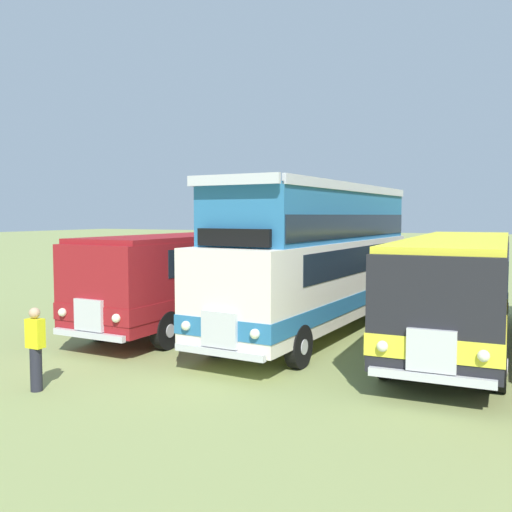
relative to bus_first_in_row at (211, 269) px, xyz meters
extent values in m
plane|color=#8C9956|center=(8.00, -0.43, -1.76)|extent=(200.00, 200.00, 0.00)
cube|color=maroon|center=(0.00, -0.05, -0.06)|extent=(2.78, 11.42, 2.30)
cube|color=maroon|center=(0.00, -0.05, -0.66)|extent=(2.82, 11.46, 0.44)
cube|color=#19232D|center=(0.01, 0.35, 0.54)|extent=(2.75, 9.02, 0.76)
cube|color=#19232D|center=(-0.14, -5.67, 0.59)|extent=(2.20, 0.15, 0.90)
cube|color=silver|center=(-0.14, -5.78, -0.66)|extent=(0.90, 0.14, 0.80)
cube|color=silver|center=(-0.14, -5.81, -1.16)|extent=(2.30, 0.20, 0.16)
sphere|color=#EAEACC|center=(0.76, -5.81, -0.66)|extent=(0.22, 0.22, 0.22)
sphere|color=#EAEACC|center=(-1.04, -5.76, -0.66)|extent=(0.22, 0.22, 0.22)
cube|color=maroon|center=(0.00, -0.05, 1.16)|extent=(2.73, 11.02, 0.14)
cylinder|color=black|center=(1.05, -4.15, -1.24)|extent=(0.31, 1.05, 1.04)
cylinder|color=silver|center=(1.20, -4.16, -1.24)|extent=(0.03, 0.36, 0.36)
cylinder|color=black|center=(-1.25, -4.10, -1.24)|extent=(0.31, 1.05, 1.04)
cylinder|color=silver|center=(-1.40, -4.09, -1.24)|extent=(0.03, 0.36, 0.36)
cylinder|color=black|center=(1.24, 3.80, -1.24)|extent=(0.31, 1.05, 1.04)
cylinder|color=silver|center=(1.39, 3.80, -1.24)|extent=(0.03, 0.36, 0.36)
cylinder|color=black|center=(-1.06, 3.86, -1.24)|extent=(0.31, 1.05, 1.04)
cylinder|color=silver|center=(-1.21, 3.86, -1.24)|extent=(0.03, 0.36, 0.36)
cube|color=silver|center=(4.00, -0.58, -0.06)|extent=(3.09, 10.65, 2.30)
cube|color=teal|center=(4.00, -0.58, -0.66)|extent=(3.13, 10.69, 0.44)
cube|color=#19232D|center=(4.02, -0.18, 0.54)|extent=(2.99, 8.25, 0.76)
cube|color=#19232D|center=(3.70, -5.77, 0.59)|extent=(2.20, 0.22, 0.90)
cube|color=silver|center=(3.70, -5.88, -0.66)|extent=(0.91, 0.17, 0.80)
cube|color=silver|center=(3.70, -5.91, -1.16)|extent=(2.30, 0.27, 0.16)
sphere|color=#EAEACC|center=(4.59, -5.95, -0.66)|extent=(0.22, 0.22, 0.22)
sphere|color=#EAEACC|center=(2.80, -5.84, -0.66)|extent=(0.22, 0.22, 0.22)
cube|color=teal|center=(4.01, -0.33, 1.84)|extent=(2.94, 9.74, 1.50)
cube|color=silver|center=(3.73, -5.34, 2.64)|extent=(2.40, 0.24, 0.24)
cube|color=silver|center=(4.26, 3.97, 2.64)|extent=(2.40, 0.24, 0.24)
cube|color=silver|center=(5.21, -0.40, 2.64)|extent=(0.64, 9.61, 0.24)
cube|color=silver|center=(2.81, -0.26, 2.64)|extent=(0.64, 9.61, 0.24)
cube|color=#19232D|center=(4.01, -0.33, 1.54)|extent=(2.98, 9.65, 0.64)
cube|color=black|center=(3.73, -5.29, 1.34)|extent=(1.90, 0.23, 0.40)
cylinder|color=black|center=(4.94, -4.30, -1.24)|extent=(0.34, 1.05, 1.04)
cylinder|color=silver|center=(5.09, -4.31, -1.24)|extent=(0.04, 0.36, 0.36)
cylinder|color=black|center=(2.64, -4.17, -1.24)|extent=(0.34, 1.05, 1.04)
cylinder|color=silver|center=(2.49, -4.16, -1.24)|extent=(0.04, 0.36, 0.36)
cylinder|color=black|center=(5.34, 2.81, -1.24)|extent=(0.34, 1.05, 1.04)
cylinder|color=silver|center=(5.49, 2.80, -1.24)|extent=(0.04, 0.36, 0.36)
cylinder|color=black|center=(3.05, 2.94, -1.24)|extent=(0.34, 1.05, 1.04)
cylinder|color=silver|center=(2.90, 2.95, -1.24)|extent=(0.04, 0.36, 0.36)
cube|color=black|center=(8.00, -0.08, -0.06)|extent=(2.87, 11.49, 2.30)
cube|color=yellow|center=(8.00, -0.08, -0.66)|extent=(2.91, 11.53, 0.44)
cube|color=#19232D|center=(7.98, 0.32, 0.54)|extent=(2.82, 9.09, 0.76)
cube|color=#19232D|center=(8.18, -5.73, 0.59)|extent=(2.20, 0.17, 0.90)
cube|color=silver|center=(8.18, -5.84, -0.66)|extent=(0.90, 0.15, 0.80)
cube|color=silver|center=(8.18, -5.87, -1.16)|extent=(2.30, 0.21, 0.16)
sphere|color=#EAEACC|center=(9.08, -5.82, -0.66)|extent=(0.22, 0.22, 0.22)
sphere|color=#EAEACC|center=(7.28, -5.88, -0.66)|extent=(0.22, 0.22, 0.22)
cube|color=yellow|center=(8.00, -0.08, 1.16)|extent=(2.82, 11.09, 0.14)
cylinder|color=black|center=(9.28, -4.15, -1.24)|extent=(0.31, 1.05, 1.04)
cylinder|color=silver|center=(9.43, -4.15, -1.24)|extent=(0.03, 0.36, 0.36)
cylinder|color=black|center=(6.98, -4.23, -1.24)|extent=(0.31, 1.05, 1.04)
cylinder|color=silver|center=(6.83, -4.23, -1.24)|extent=(0.03, 0.36, 0.36)
cylinder|color=black|center=(9.02, 3.86, -1.24)|extent=(0.31, 1.05, 1.04)
cylinder|color=silver|center=(9.17, 3.87, -1.24)|extent=(0.03, 0.36, 0.36)
cylinder|color=black|center=(6.72, 3.79, -1.24)|extent=(0.31, 1.05, 1.04)
cylinder|color=silver|center=(6.57, 3.78, -1.24)|extent=(0.03, 0.36, 0.36)
cylinder|color=#23232D|center=(0.75, -8.29, -1.31)|extent=(0.24, 0.24, 0.90)
cube|color=yellow|center=(0.75, -8.29, -0.56)|extent=(0.36, 0.22, 0.60)
sphere|color=tan|center=(0.75, -8.29, -0.14)|extent=(0.22, 0.22, 0.22)
camera|label=1|loc=(9.78, -16.46, 1.85)|focal=39.47mm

